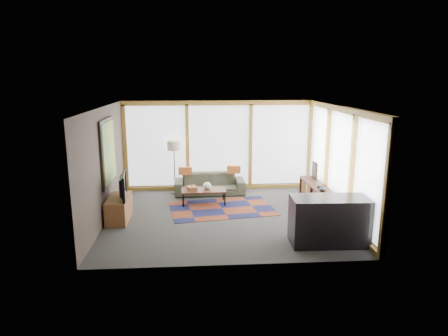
{
  "coord_description": "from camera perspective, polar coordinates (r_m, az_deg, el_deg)",
  "views": [
    {
      "loc": [
        -0.66,
        -8.98,
        3.26
      ],
      "look_at": [
        0.0,
        0.4,
        1.1
      ],
      "focal_mm": 32.0,
      "sensor_mm": 36.0,
      "label": 1
    }
  ],
  "objects": [
    {
      "name": "shelf_picture",
      "position": [
        11.16,
        12.82,
        -0.32
      ],
      "size": [
        0.05,
        0.35,
        0.46
      ],
      "primitive_type": "cube",
      "rotation": [
        0.0,
        0.0,
        0.03
      ],
      "color": "black",
      "rests_on": "bookshelf"
    },
    {
      "name": "television",
      "position": [
        9.41,
        -14.67,
        -2.45
      ],
      "size": [
        0.26,
        1.0,
        0.57
      ],
      "primitive_type": "imported",
      "rotation": [
        0.0,
        0.0,
        1.7
      ],
      "color": "black",
      "rests_on": "tv_console"
    },
    {
      "name": "room_envelope",
      "position": [
        9.77,
        2.83,
        2.78
      ],
      "size": [
        5.52,
        5.02,
        2.62
      ],
      "color": "#3C312A",
      "rests_on": "ground"
    },
    {
      "name": "pillow_left",
      "position": [
        11.23,
        -5.55,
        -0.4
      ],
      "size": [
        0.39,
        0.13,
        0.21
      ],
      "primitive_type": "cube",
      "rotation": [
        0.0,
        0.0,
        0.03
      ],
      "color": "#BB5F27",
      "rests_on": "sofa"
    },
    {
      "name": "book_stack",
      "position": [
        10.42,
        -4.61,
        -2.88
      ],
      "size": [
        0.29,
        0.33,
        0.09
      ],
      "primitive_type": "cube",
      "rotation": [
        0.0,
        0.0,
        0.25
      ],
      "color": "brown",
      "rests_on": "coffee_table"
    },
    {
      "name": "pillow_right",
      "position": [
        11.31,
        1.4,
        -0.23
      ],
      "size": [
        0.4,
        0.15,
        0.22
      ],
      "primitive_type": "cube",
      "rotation": [
        0.0,
        0.0,
        -0.08
      ],
      "color": "#BB5F27",
      "rests_on": "sofa"
    },
    {
      "name": "coffee_table",
      "position": [
        10.49,
        -2.92,
        -4.09
      ],
      "size": [
        1.16,
        0.6,
        0.38
      ],
      "primitive_type": null,
      "rotation": [
        0.0,
        0.0,
        0.02
      ],
      "color": "#331E13",
      "rests_on": "ground"
    },
    {
      "name": "bowl_b",
      "position": [
        10.27,
        13.54,
        -2.59
      ],
      "size": [
        0.19,
        0.19,
        0.08
      ],
      "primitive_type": "ellipsoid",
      "rotation": [
        0.0,
        0.0,
        -0.19
      ],
      "color": "black",
      "rests_on": "bookshelf"
    },
    {
      "name": "bookshelf",
      "position": [
        10.56,
        13.19,
        -3.88
      ],
      "size": [
        0.39,
        2.14,
        0.54
      ],
      "primitive_type": null,
      "color": "#331E13",
      "rests_on": "ground"
    },
    {
      "name": "bowl_a",
      "position": [
        10.0,
        13.9,
        -3.0
      ],
      "size": [
        0.2,
        0.2,
        0.09
      ],
      "primitive_type": "ellipsoid",
      "rotation": [
        0.0,
        0.0,
        -0.1
      ],
      "color": "black",
      "rests_on": "bookshelf"
    },
    {
      "name": "tv_console",
      "position": [
        9.6,
        -14.75,
        -5.64
      ],
      "size": [
        0.46,
        1.09,
        0.55
      ],
      "primitive_type": "cube",
      "color": "brown",
      "rests_on": "ground"
    },
    {
      "name": "floor_lamp",
      "position": [
        11.36,
        -7.09,
        0.12
      ],
      "size": [
        0.38,
        0.38,
        1.52
      ],
      "primitive_type": null,
      "color": "#33281C",
      "rests_on": "ground"
    },
    {
      "name": "rug",
      "position": [
        10.14,
        -0.33,
        -5.78
      ],
      "size": [
        2.78,
        2.02,
        0.01
      ],
      "primitive_type": "cube",
      "rotation": [
        0.0,
        0.0,
        0.15
      ],
      "color": "maroon",
      "rests_on": "ground"
    },
    {
      "name": "sofa",
      "position": [
        11.34,
        -2.09,
        -2.27
      ],
      "size": [
        2.0,
        0.83,
        0.58
      ],
      "primitive_type": "imported",
      "rotation": [
        0.0,
        0.0,
        0.03
      ],
      "color": "#323428",
      "rests_on": "ground"
    },
    {
      "name": "vase",
      "position": [
        10.46,
        -2.44,
        -2.53
      ],
      "size": [
        0.23,
        0.23,
        0.18
      ],
      "primitive_type": "ellipsoid",
      "rotation": [
        0.0,
        0.0,
        -0.09
      ],
      "color": "white",
      "rests_on": "coffee_table"
    },
    {
      "name": "bar_counter",
      "position": [
        8.23,
        14.76,
        -7.3
      ],
      "size": [
        1.53,
        0.75,
        0.95
      ],
      "primitive_type": "cube",
      "rotation": [
        0.0,
        0.0,
        -0.03
      ],
      "color": "black",
      "rests_on": "ground"
    },
    {
      "name": "ground",
      "position": [
        9.58,
        0.17,
        -6.96
      ],
      "size": [
        5.5,
        5.5,
        0.0
      ],
      "primitive_type": "plane",
      "color": "#2D2D2B",
      "rests_on": "ground"
    }
  ]
}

